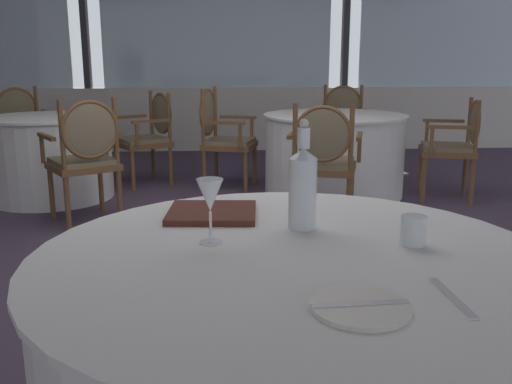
% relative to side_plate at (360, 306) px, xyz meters
% --- Properties ---
extents(ground_plane, '(15.01, 15.01, 0.00)m').
position_rel_side_plate_xyz_m(ground_plane, '(-0.31, 2.32, -0.74)').
color(ground_plane, '#47384C').
extents(window_wall_far, '(10.93, 0.14, 2.88)m').
position_rel_side_plate_xyz_m(window_wall_far, '(-0.31, 6.66, 0.40)').
color(window_wall_far, silver).
rests_on(window_wall_far, ground_plane).
extents(foreground_table, '(1.38, 1.38, 0.74)m').
position_rel_side_plate_xyz_m(foreground_table, '(-0.10, 0.34, -0.37)').
color(foreground_table, white).
rests_on(foreground_table, ground_plane).
extents(side_plate, '(0.21, 0.21, 0.01)m').
position_rel_side_plate_xyz_m(side_plate, '(0.00, 0.00, 0.00)').
color(side_plate, silver).
rests_on(side_plate, foreground_table).
extents(butter_knife, '(0.20, 0.03, 0.00)m').
position_rel_side_plate_xyz_m(butter_knife, '(0.00, 0.00, 0.01)').
color(butter_knife, silver).
rests_on(butter_knife, foreground_table).
extents(dinner_fork, '(0.02, 0.21, 0.00)m').
position_rel_side_plate_xyz_m(dinner_fork, '(0.21, 0.04, -0.00)').
color(dinner_fork, silver).
rests_on(dinner_fork, foreground_table).
extents(water_bottle, '(0.08, 0.08, 0.33)m').
position_rel_side_plate_xyz_m(water_bottle, '(-0.04, 0.56, 0.13)').
color(water_bottle, white).
rests_on(water_bottle, foreground_table).
extents(wine_glass, '(0.07, 0.07, 0.18)m').
position_rel_side_plate_xyz_m(wine_glass, '(-0.31, 0.44, 0.13)').
color(wine_glass, white).
rests_on(wine_glass, foreground_table).
extents(water_tumbler, '(0.07, 0.07, 0.08)m').
position_rel_side_plate_xyz_m(water_tumbler, '(0.24, 0.39, 0.04)').
color(water_tumbler, white).
rests_on(water_tumbler, foreground_table).
extents(menu_book, '(0.30, 0.27, 0.02)m').
position_rel_side_plate_xyz_m(menu_book, '(-0.31, 0.71, 0.01)').
color(menu_book, '#512319').
rests_on(menu_book, foreground_table).
extents(background_table_0, '(1.12, 1.12, 0.74)m').
position_rel_side_plate_xyz_m(background_table_0, '(-1.82, 4.02, -0.37)').
color(background_table_0, white).
rests_on(background_table_0, ground_plane).
extents(dining_chair_0_0, '(0.65, 0.63, 0.96)m').
position_rel_side_plate_xyz_m(dining_chair_0_0, '(-1.29, 3.18, -0.19)').
color(dining_chair_0_0, brown).
rests_on(dining_chair_0_0, ground_plane).
extents(dining_chair_0_1, '(0.63, 0.65, 0.92)m').
position_rel_side_plate_xyz_m(dining_chair_0_1, '(-0.98, 4.54, -0.21)').
color(dining_chair_0_1, brown).
rests_on(dining_chair_0_1, ground_plane).
extents(dining_chair_0_2, '(0.65, 0.63, 0.95)m').
position_rel_side_plate_xyz_m(dining_chair_0_2, '(-2.34, 4.86, -0.18)').
color(dining_chair_0_2, brown).
rests_on(dining_chair_0_2, ground_plane).
extents(background_table_1, '(1.31, 1.31, 0.74)m').
position_rel_side_plate_xyz_m(background_table_1, '(0.77, 4.02, -0.37)').
color(background_table_1, white).
rests_on(background_table_1, ground_plane).
extents(dining_chair_1_0, '(0.62, 0.57, 0.95)m').
position_rel_side_plate_xyz_m(dining_chair_1_0, '(1.06, 5.07, -0.19)').
color(dining_chair_1_0, brown).
rests_on(dining_chair_1_0, ground_plane).
extents(dining_chair_1_1, '(0.57, 0.62, 0.97)m').
position_rel_side_plate_xyz_m(dining_chair_1_1, '(-0.28, 4.32, -0.19)').
color(dining_chair_1_1, brown).
rests_on(dining_chair_1_1, ground_plane).
extents(dining_chair_1_2, '(0.62, 0.57, 0.93)m').
position_rel_side_plate_xyz_m(dining_chair_1_2, '(0.47, 2.98, -0.20)').
color(dining_chair_1_2, brown).
rests_on(dining_chair_1_2, ground_plane).
extents(dining_chair_1_3, '(0.57, 0.62, 0.90)m').
position_rel_side_plate_xyz_m(dining_chair_1_3, '(1.80, 3.73, -0.21)').
color(dining_chair_1_3, brown).
rests_on(dining_chair_1_3, ground_plane).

